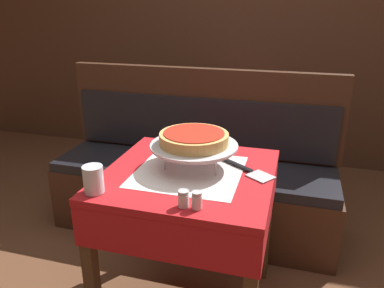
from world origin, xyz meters
name	(u,v)px	position (x,y,z in m)	size (l,w,h in m)	color
dining_table_front	(189,196)	(0.00, 0.00, 0.62)	(0.72, 0.72, 0.74)	red
dining_table_rear	(233,106)	(-0.08, 1.53, 0.63)	(0.69, 0.69, 0.74)	red
booth_bench	(194,184)	(-0.17, 0.71, 0.31)	(1.78, 0.50, 1.03)	#3D2316
back_wall_panel	(254,29)	(0.00, 2.03, 1.20)	(6.00, 0.04, 2.40)	#4C2D1E
pizza_pan_stand	(194,146)	(0.01, 0.05, 0.83)	(0.38, 0.38, 0.11)	#ADADB2
deep_dish_pizza	(194,138)	(0.01, 0.05, 0.87)	(0.30, 0.30, 0.05)	tan
pizza_server	(245,169)	(0.23, 0.08, 0.74)	(0.27, 0.21, 0.01)	#BCBCC1
water_glass_near	(93,179)	(-0.29, -0.28, 0.79)	(0.08, 0.08, 0.11)	silver
salt_shaker	(183,199)	(0.06, -0.29, 0.77)	(0.04, 0.04, 0.06)	silver
pepper_shaker	(197,200)	(0.11, -0.29, 0.77)	(0.04, 0.04, 0.06)	silver
napkin_holder	(214,138)	(0.04, 0.31, 0.78)	(0.10, 0.05, 0.09)	#B2B2B7
condiment_caddy	(223,88)	(-0.16, 1.50, 0.78)	(0.14, 0.14, 0.17)	black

